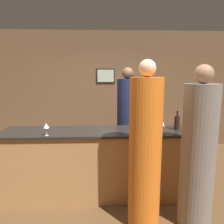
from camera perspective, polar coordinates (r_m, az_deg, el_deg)
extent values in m
plane|color=brown|center=(3.51, -3.51, -20.87)|extent=(14.00, 14.00, 0.00)
cube|color=brown|center=(5.36, -3.25, 5.68)|extent=(8.00, 0.06, 2.80)
cube|color=black|center=(5.30, -1.68, 9.43)|extent=(0.44, 0.02, 0.34)
cube|color=#B7C6B2|center=(5.29, -1.67, 9.43)|extent=(0.39, 0.00, 0.29)
cube|color=#B27F4C|center=(3.29, -3.60, -13.63)|extent=(2.67, 0.56, 0.97)
cube|color=black|center=(3.12, -3.70, -5.18)|extent=(2.73, 0.62, 0.03)
cylinder|color=#1E234C|center=(4.01, 3.95, -3.69)|extent=(0.37, 0.37, 1.71)
sphere|color=brown|center=(3.90, 4.12, 10.11)|extent=(0.20, 0.20, 0.20)
cylinder|color=orange|center=(2.58, 8.61, -11.01)|extent=(0.37, 0.37, 1.76)
sphere|color=beige|center=(2.41, 9.22, 11.23)|extent=(0.19, 0.19, 0.19)
cylinder|color=gray|center=(2.77, 21.53, -10.90)|extent=(0.39, 0.39, 1.69)
sphere|color=#A37556|center=(2.60, 22.88, 9.14)|extent=(0.21, 0.21, 0.21)
cylinder|color=black|center=(3.29, 16.61, -2.75)|extent=(0.08, 0.08, 0.20)
cylinder|color=black|center=(3.26, 16.73, -0.39)|extent=(0.03, 0.03, 0.08)
cylinder|color=silver|center=(3.00, 12.62, -5.66)|extent=(0.05, 0.05, 0.00)
cylinder|color=silver|center=(2.99, 12.65, -4.83)|extent=(0.01, 0.01, 0.08)
cone|color=silver|center=(2.97, 12.71, -3.31)|extent=(0.08, 0.08, 0.08)
cylinder|color=silver|center=(3.00, -16.70, -5.85)|extent=(0.05, 0.05, 0.00)
cylinder|color=silver|center=(2.99, -16.75, -4.91)|extent=(0.01, 0.01, 0.10)
cone|color=silver|center=(2.97, -16.82, -3.41)|extent=(0.08, 0.08, 0.06)
cylinder|color=silver|center=(3.10, 12.96, -5.18)|extent=(0.05, 0.05, 0.00)
cylinder|color=silver|center=(3.08, 12.99, -4.35)|extent=(0.01, 0.01, 0.09)
cone|color=silver|center=(3.06, 13.05, -2.84)|extent=(0.06, 0.06, 0.08)
cylinder|color=silver|center=(3.13, 19.24, -5.33)|extent=(0.05, 0.05, 0.00)
cylinder|color=silver|center=(3.12, 19.29, -4.56)|extent=(0.01, 0.01, 0.08)
cone|color=silver|center=(3.10, 19.37, -3.20)|extent=(0.08, 0.08, 0.07)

